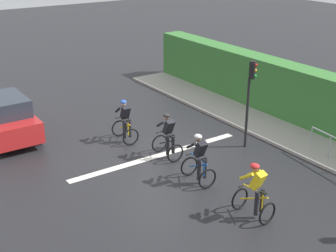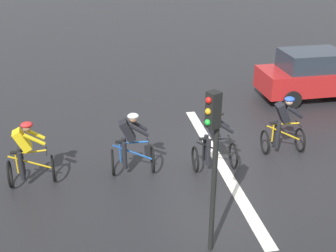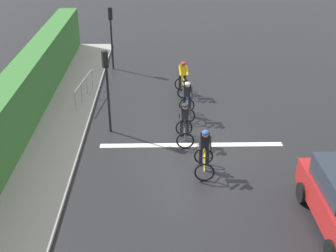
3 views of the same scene
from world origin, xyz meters
name	(u,v)px [view 3 (image 3 of 3)]	position (x,y,z in m)	size (l,w,h in m)	color
ground_plane	(192,147)	(0.00, 0.00, 0.00)	(80.00, 80.00, 0.00)	black
sidewalk_kerb	(55,123)	(-5.58, 2.00, 0.06)	(2.80, 21.69, 0.12)	#9E998E
stone_wall_low	(33,119)	(-6.48, 2.00, 0.24)	(0.44, 21.69, 0.49)	gray
hedge_wall	(22,98)	(-6.78, 2.00, 1.20)	(1.10, 21.69, 2.40)	#387533
road_marking_stop_line	(191,145)	(0.00, 0.13, 0.00)	(7.00, 0.30, 0.01)	silver
cyclist_lead	(183,79)	(-0.09, 5.02, 0.80)	(0.78, 1.14, 1.66)	black
cyclist_second	(187,100)	(-0.04, 2.52, 0.80)	(0.73, 1.11, 1.66)	black
cyclist_mid	(185,123)	(-0.25, 0.42, 0.80)	(0.69, 1.09, 1.66)	black
cyclist_fourth	(204,152)	(0.30, -1.72, 0.80)	(0.75, 1.12, 1.66)	black
traffic_light_near_crossing	(107,80)	(-3.23, 1.36, 2.22)	(0.27, 0.30, 3.34)	black
traffic_light_far_junction	(111,29)	(-3.75, 8.67, 2.22)	(0.21, 0.31, 3.34)	black
pedestrian_railing_kerbside	(84,85)	(-4.68, 4.38, 0.76)	(0.41, 2.79, 1.03)	#999EA3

